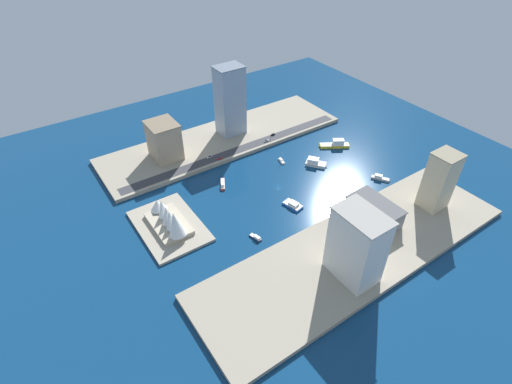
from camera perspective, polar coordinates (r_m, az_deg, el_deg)
The scene contains 24 objects.
ground_plane at distance 331.99m, azimuth 3.24°, elevation 0.78°, with size 440.00×440.00×0.00m, color navy.
quay_west at distance 283.98m, azimuth 14.27°, elevation -8.14°, with size 70.00×240.00×3.44m, color #9E937F.
quay_east at distance 393.01m, azimuth -4.67°, elevation 7.59°, with size 70.00×240.00×3.44m, color #9E937F.
peninsula_point at distance 300.54m, azimuth -12.38°, elevation -4.80°, with size 63.54×42.98×2.00m, color #A89E89.
road_strip at distance 372.34m, azimuth -2.57°, elevation 6.10°, with size 10.36×228.00×0.15m, color #38383D.
yacht_sleek_gray at distance 354.77m, azimuth 17.43°, elevation 1.95°, with size 15.19×11.75×4.44m.
tugboat_red at distance 333.34m, azimuth -4.82°, elevation 1.16°, with size 15.83×10.64×3.95m.
catamaran_blue at distance 312.35m, azimuth 5.33°, elevation -1.84°, with size 17.56×11.20×4.00m.
ferry_yellow_fast at distance 389.54m, azimuth 11.38°, elevation 6.76°, with size 21.13×27.77×7.72m.
ferry_white_commuter at distance 359.83m, azimuth 8.53°, elevation 4.21°, with size 19.61×17.76×6.64m.
sailboat_small_white at distance 361.84m, azimuth 3.68°, elevation 4.50°, with size 10.38×4.77×9.43m.
patrol_launch_navy at distance 284.86m, azimuth -0.03°, elevation -6.56°, with size 10.96×5.14×2.94m.
tower_tall_glass at distance 385.64m, azimuth -3.76°, elevation 12.96°, with size 19.86×25.94×67.18m.
office_block_beige at distance 323.10m, azimuth 24.90°, elevation 1.48°, with size 17.73×19.35×46.97m.
apartment_midrise_tan at distance 362.89m, azimuth -13.10°, elevation 7.26°, with size 28.38×24.62×33.93m.
warehouse_low_gray at distance 302.73m, azimuth 16.63°, elevation -2.76°, with size 38.84×23.57×15.10m.
hotel_broad_white at distance 248.97m, azimuth 14.30°, elevation -7.50°, with size 32.78×21.89×49.93m.
van_white at distance 384.43m, azimuth 1.50°, elevation 7.41°, with size 1.87×4.90×1.59m.
sedan_silver at distance 362.43m, azimuth -6.72°, elevation 5.01°, with size 2.09×5.06×1.52m.
suv_black at distance 394.89m, azimuth 2.46°, elevation 8.30°, with size 1.76×4.29×1.61m.
pickup_red at distance 360.00m, azimuth -5.26°, elevation 4.87°, with size 1.99×4.79×1.60m.
traffic_light_waterfront at distance 381.36m, azimuth 2.12°, elevation 7.71°, with size 0.36×0.36×6.50m.
opera_landmark at distance 293.34m, azimuth -12.48°, elevation -3.71°, with size 47.17×23.53×22.31m.
park_tree_cluster at distance 282.45m, azimuth 14.84°, elevation -6.40°, with size 11.15×13.11×8.65m.
Camera 1 is at (-205.98, 163.35, 202.76)m, focal length 27.76 mm.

